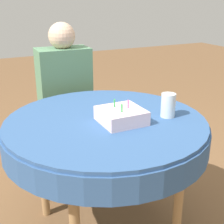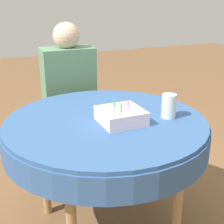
{
  "view_description": "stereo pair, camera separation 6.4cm",
  "coord_description": "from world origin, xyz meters",
  "views": [
    {
      "loc": [
        -0.65,
        -1.4,
        1.35
      ],
      "look_at": [
        0.03,
        -0.02,
        0.77
      ],
      "focal_mm": 50.0,
      "sensor_mm": 36.0,
      "label": 1
    },
    {
      "loc": [
        -0.59,
        -1.43,
        1.35
      ],
      "look_at": [
        0.03,
        -0.02,
        0.77
      ],
      "focal_mm": 50.0,
      "sensor_mm": 36.0,
      "label": 2
    }
  ],
  "objects": [
    {
      "name": "person",
      "position": [
        0.02,
        0.76,
        0.69
      ],
      "size": [
        0.39,
        0.33,
        1.17
      ],
      "rotation": [
        0.0,
        0.0,
        -0.04
      ],
      "color": "#DBB293",
      "rests_on": "ground_plane"
    },
    {
      "name": "dining_table",
      "position": [
        0.0,
        0.0,
        0.64
      ],
      "size": [
        1.09,
        1.09,
        0.72
      ],
      "color": "#335689",
      "rests_on": "ground_plane"
    },
    {
      "name": "chair",
      "position": [
        0.03,
        0.85,
        0.46
      ],
      "size": [
        0.38,
        0.38,
        0.86
      ],
      "rotation": [
        0.0,
        0.0,
        -0.04
      ],
      "color": "brown",
      "rests_on": "ground_plane"
    },
    {
      "name": "drinking_glass",
      "position": [
        0.32,
        -0.11,
        0.79
      ],
      "size": [
        0.08,
        0.08,
        0.13
      ],
      "color": "silver",
      "rests_on": "dining_table"
    },
    {
      "name": "birthday_cake",
      "position": [
        0.06,
        -0.07,
        0.76
      ],
      "size": [
        0.22,
        0.22,
        0.12
      ],
      "color": "silver",
      "rests_on": "dining_table"
    }
  ]
}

